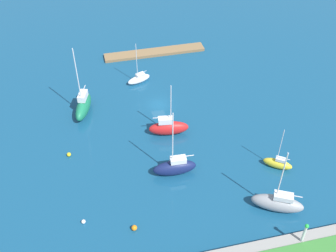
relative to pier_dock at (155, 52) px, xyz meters
name	(u,v)px	position (x,y,z in m)	size (l,w,h in m)	color
water	(158,105)	(3.20, 19.12, -0.32)	(160.00, 160.00, 0.00)	navy
pier_dock	(155,52)	(0.00, 0.00, 0.00)	(23.40, 3.18, 0.64)	olive
harbor_beacon	(305,232)	(-9.39, 54.68, 2.98)	(0.56, 0.56, 3.73)	silver
sailboat_gray_east_end	(278,203)	(-8.81, 48.06, 1.16)	(8.02, 5.65, 11.87)	gray
sailboat_white_off_beacon	(139,79)	(5.57, 10.55, 0.53)	(5.50, 3.51, 9.31)	white
sailboat_green_by_breakwater	(83,106)	(17.70, 18.20, 1.39)	(4.69, 8.21, 14.48)	#19724C
sailboat_navy_west_end	(175,167)	(4.42, 37.52, 1.16)	(7.24, 2.57, 12.91)	#141E4C
sailboat_yellow_along_channel	(278,163)	(-12.58, 40.12, 0.63)	(4.77, 3.94, 8.29)	yellow
sailboat_red_center_basin	(168,127)	(3.21, 27.84, 1.21)	(7.44, 3.11, 10.71)	red
mooring_buoy_white	(83,222)	(19.80, 43.98, 0.00)	(0.63, 0.63, 0.63)	white
mooring_buoy_orange	(134,228)	(12.74, 46.81, 0.10)	(0.83, 0.83, 0.83)	orange
mooring_buoy_yellow	(69,154)	(21.20, 29.50, 0.04)	(0.71, 0.71, 0.71)	yellow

